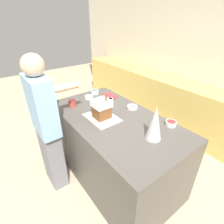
# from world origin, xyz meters

# --- Properties ---
(ground_plane) EXTENTS (12.00, 12.00, 0.00)m
(ground_plane) POSITION_xyz_m (0.00, 0.00, 0.00)
(ground_plane) COLOR #C6B28E
(wall_back) EXTENTS (8.00, 0.05, 2.60)m
(wall_back) POSITION_xyz_m (0.00, 2.11, 1.30)
(wall_back) COLOR beige
(wall_back) RESTS_ON ground_plane
(back_cabinet_block) EXTENTS (6.00, 0.60, 0.95)m
(back_cabinet_block) POSITION_xyz_m (0.00, 1.79, 0.48)
(back_cabinet_block) COLOR #DBBC60
(back_cabinet_block) RESTS_ON ground_plane
(kitchen_island) EXTENTS (1.82, 0.98, 0.95)m
(kitchen_island) POSITION_xyz_m (0.00, 0.00, 0.47)
(kitchen_island) COLOR #514C47
(kitchen_island) RESTS_ON ground_plane
(baking_tray) EXTENTS (0.43, 0.31, 0.01)m
(baking_tray) POSITION_xyz_m (-0.09, -0.12, 0.95)
(baking_tray) COLOR silver
(baking_tray) RESTS_ON kitchen_island
(gingerbread_house) EXTENTS (0.19, 0.20, 0.32)m
(gingerbread_house) POSITION_xyz_m (-0.09, -0.12, 1.08)
(gingerbread_house) COLOR brown
(gingerbread_house) RESTS_ON baking_tray
(decorative_tree) EXTENTS (0.16, 0.16, 0.36)m
(decorative_tree) POSITION_xyz_m (0.55, 0.07, 1.13)
(decorative_tree) COLOR silver
(decorative_tree) RESTS_ON kitchen_island
(candy_bowl_far_right) EXTENTS (0.12, 0.12, 0.05)m
(candy_bowl_far_right) POSITION_xyz_m (-0.78, 0.21, 0.98)
(candy_bowl_far_right) COLOR silver
(candy_bowl_far_right) RESTS_ON kitchen_island
(candy_bowl_center_rear) EXTENTS (0.12, 0.12, 0.05)m
(candy_bowl_center_rear) POSITION_xyz_m (0.52, 0.41, 0.98)
(candy_bowl_center_rear) COLOR silver
(candy_bowl_center_rear) RESTS_ON kitchen_island
(candy_bowl_beside_tree) EXTENTS (0.11, 0.11, 0.05)m
(candy_bowl_beside_tree) POSITION_xyz_m (-0.32, 0.10, 0.98)
(candy_bowl_beside_tree) COLOR white
(candy_bowl_beside_tree) RESTS_ON kitchen_island
(candy_bowl_front_corner) EXTENTS (0.12, 0.12, 0.04)m
(candy_bowl_front_corner) POSITION_xyz_m (-0.67, 0.04, 0.97)
(candy_bowl_front_corner) COLOR white
(candy_bowl_front_corner) RESTS_ON kitchen_island
(candy_bowl_far_left) EXTENTS (0.14, 0.14, 0.04)m
(candy_bowl_far_left) POSITION_xyz_m (-0.05, 0.34, 0.97)
(candy_bowl_far_left) COLOR white
(candy_bowl_far_left) RESTS_ON kitchen_island
(candy_bowl_behind_tray) EXTENTS (0.10, 0.10, 0.05)m
(candy_bowl_behind_tray) POSITION_xyz_m (-0.40, 0.22, 0.98)
(candy_bowl_behind_tray) COLOR white
(candy_bowl_behind_tray) RESTS_ON kitchen_island
(cookbook) EXTENTS (0.21, 0.13, 0.02)m
(cookbook) POSITION_xyz_m (-0.54, 0.33, 0.96)
(cookbook) COLOR #B23338
(cookbook) RESTS_ON kitchen_island
(mug) EXTENTS (0.10, 0.10, 0.09)m
(mug) POSITION_xyz_m (-0.58, -0.27, 1.00)
(mug) COLOR #B24238
(mug) RESTS_ON kitchen_island
(person) EXTENTS (0.45, 0.57, 1.73)m
(person) POSITION_xyz_m (-0.39, -0.70, 0.89)
(person) COLOR slate
(person) RESTS_ON ground_plane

